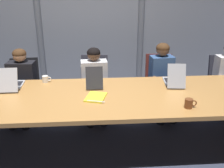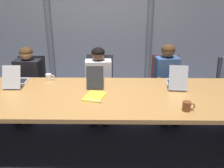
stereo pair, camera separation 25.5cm
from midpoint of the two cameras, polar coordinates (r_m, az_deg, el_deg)
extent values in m
plane|color=#383D51|center=(3.56, -1.82, -13.50)|extent=(16.03, 16.03, 0.00)
cube|color=#B77F42|center=(3.21, -1.97, -2.88)|extent=(5.01, 1.24, 0.05)
cube|color=black|center=(3.23, -1.95, -3.93)|extent=(4.26, 0.10, 0.06)
cube|color=gray|center=(5.05, -0.97, 14.97)|extent=(8.01, 0.10, 2.94)
cylinder|color=slate|center=(5.12, -12.53, 14.58)|extent=(0.12, 0.12, 2.88)
cylinder|color=slate|center=(5.05, 9.93, 14.67)|extent=(0.12, 0.12, 2.88)
cube|color=#BCBCC1|center=(3.77, -18.14, 0.39)|extent=(0.24, 0.33, 0.02)
cube|color=black|center=(3.79, -18.06, 0.66)|extent=(0.20, 0.18, 0.00)
cube|color=#BCBCC1|center=(3.52, -19.42, 1.40)|extent=(0.24, 0.13, 0.29)
cube|color=black|center=(3.53, -19.39, 1.47)|extent=(0.21, 0.11, 0.26)
cube|color=#2D2D33|center=(3.55, -1.50, 0.23)|extent=(0.22, 0.31, 0.02)
cube|color=black|center=(3.57, -1.49, 0.51)|extent=(0.19, 0.17, 0.00)
cube|color=#2D2D33|center=(3.32, -1.60, 1.41)|extent=(0.22, 0.09, 0.28)
cube|color=black|center=(3.32, -1.60, 1.47)|extent=(0.20, 0.08, 0.25)
cube|color=#A8ADB7|center=(3.67, 15.72, 0.10)|extent=(0.27, 0.36, 0.02)
cube|color=black|center=(3.69, 15.68, 0.38)|extent=(0.22, 0.20, 0.00)
cube|color=#A8ADB7|center=(3.41, 16.52, 1.26)|extent=(0.24, 0.14, 0.31)
cube|color=black|center=(3.41, 16.51, 1.32)|extent=(0.22, 0.12, 0.27)
cube|color=black|center=(4.37, -15.82, -1.29)|extent=(0.52, 0.52, 0.08)
cube|color=black|center=(4.48, -15.63, 3.01)|extent=(0.44, 0.15, 0.47)
cylinder|color=#262628|center=(4.45, -15.55, -3.74)|extent=(0.05, 0.05, 0.33)
cylinder|color=black|center=(4.53, -15.32, -5.87)|extent=(0.60, 0.60, 0.04)
cube|color=#2D2D38|center=(4.19, -1.26, -1.42)|extent=(0.51, 0.51, 0.08)
cube|color=#2D2D38|center=(4.29, -0.98, 3.24)|extent=(0.44, 0.15, 0.49)
cylinder|color=#262628|center=(4.27, -1.23, -3.96)|extent=(0.05, 0.05, 0.33)
cylinder|color=black|center=(4.36, -1.21, -6.17)|extent=(0.60, 0.60, 0.04)
cube|color=#511E19|center=(4.29, 13.12, -1.45)|extent=(0.52, 0.52, 0.08)
cube|color=#511E19|center=(4.40, 13.12, 3.06)|extent=(0.44, 0.16, 0.49)
cylinder|color=#262628|center=(4.37, 12.89, -3.94)|extent=(0.05, 0.05, 0.33)
cylinder|color=black|center=(4.45, 12.69, -6.10)|extent=(0.60, 0.60, 0.04)
cube|color=black|center=(4.26, -16.27, 2.04)|extent=(0.42, 0.25, 0.47)
sphere|color=tan|center=(4.16, -16.76, 6.48)|extent=(0.20, 0.20, 0.20)
ellipsoid|color=#472D19|center=(4.15, -16.80, 6.81)|extent=(0.21, 0.21, 0.15)
cylinder|color=black|center=(4.18, -14.13, 2.57)|extent=(0.08, 0.14, 0.27)
cylinder|color=tan|center=(4.03, -14.95, 0.03)|extent=(0.09, 0.30, 0.06)
cylinder|color=black|center=(4.31, -18.48, 2.67)|extent=(0.08, 0.14, 0.27)
cylinder|color=tan|center=(4.17, -19.41, 0.21)|extent=(0.09, 0.30, 0.06)
cylinder|color=#262833|center=(4.14, -15.59, -2.39)|extent=(0.16, 0.41, 0.13)
cylinder|color=#262833|center=(4.08, -16.18, -6.06)|extent=(0.11, 0.11, 0.43)
cylinder|color=#262833|center=(4.22, -18.13, -2.25)|extent=(0.16, 0.41, 0.13)
cylinder|color=#262833|center=(4.15, -18.76, -5.84)|extent=(0.11, 0.11, 0.43)
cube|color=silver|center=(4.07, -1.20, 2.02)|extent=(0.42, 0.25, 0.47)
sphere|color=brown|center=(3.97, -1.24, 6.65)|extent=(0.20, 0.20, 0.20)
ellipsoid|color=black|center=(3.97, -1.24, 7.01)|extent=(0.21, 0.21, 0.15)
cylinder|color=silver|center=(4.07, 1.21, 2.65)|extent=(0.08, 0.14, 0.27)
cylinder|color=brown|center=(3.91, 1.42, 0.03)|extent=(0.08, 0.30, 0.06)
cylinder|color=silver|center=(4.06, -3.62, 2.56)|extent=(0.08, 0.14, 0.27)
cylinder|color=brown|center=(3.90, -3.60, -0.07)|extent=(0.08, 0.30, 0.06)
cylinder|color=#262833|center=(3.99, 0.36, -2.48)|extent=(0.16, 0.41, 0.13)
cylinder|color=#262833|center=(3.92, 0.51, -6.31)|extent=(0.11, 0.11, 0.43)
cylinder|color=#262833|center=(3.98, -2.51, -2.54)|extent=(0.16, 0.41, 0.13)
cylinder|color=#262833|center=(3.91, -2.43, -6.38)|extent=(0.11, 0.11, 0.43)
cube|color=#335184|center=(4.17, 13.61, 2.25)|extent=(0.38, 0.25, 0.52)
sphere|color=brown|center=(4.06, 14.06, 7.14)|extent=(0.20, 0.20, 0.20)
ellipsoid|color=#472D19|center=(4.06, 14.09, 7.49)|extent=(0.21, 0.21, 0.15)
cylinder|color=#335184|center=(4.19, 15.61, 3.19)|extent=(0.08, 0.14, 0.27)
cylinder|color=brown|center=(4.05, 16.44, 0.68)|extent=(0.09, 0.30, 0.06)
cylinder|color=#335184|center=(4.10, 11.74, 3.13)|extent=(0.08, 0.14, 0.27)
cylinder|color=brown|center=(3.95, 12.45, 0.55)|extent=(0.09, 0.30, 0.06)
cylinder|color=#262833|center=(4.13, 15.43, -2.45)|extent=(0.17, 0.41, 0.13)
cylinder|color=#262833|center=(4.06, 15.99, -6.13)|extent=(0.11, 0.11, 0.43)
cylinder|color=#262833|center=(4.06, 12.78, -2.58)|extent=(0.17, 0.41, 0.13)
cylinder|color=#262833|center=(4.00, 13.29, -6.32)|extent=(0.11, 0.11, 0.43)
cylinder|color=brown|center=(2.94, 18.52, -4.71)|extent=(0.09, 0.09, 0.11)
torus|color=brown|center=(2.96, 19.57, -4.69)|extent=(0.07, 0.01, 0.07)
cylinder|color=white|center=(3.74, -11.91, 1.45)|extent=(0.08, 0.08, 0.09)
torus|color=white|center=(3.73, -11.12, 1.45)|extent=(0.07, 0.01, 0.07)
cube|color=yellow|center=(3.13, -1.54, -2.81)|extent=(0.29, 0.35, 0.02)
cylinder|color=silver|center=(3.00, -1.64, -3.73)|extent=(0.20, 0.07, 0.01)
camera|label=1|loc=(0.13, -87.76, 0.88)|focal=41.48mm
camera|label=2|loc=(0.13, 92.24, -0.88)|focal=41.48mm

